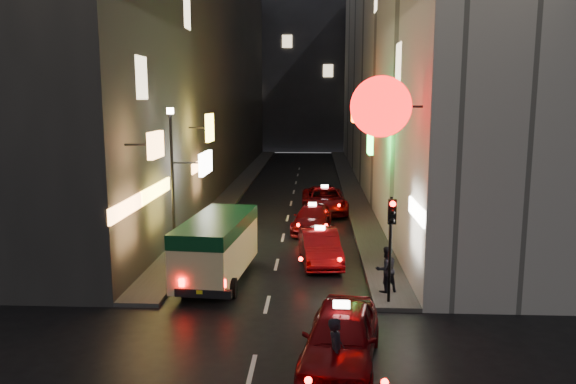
% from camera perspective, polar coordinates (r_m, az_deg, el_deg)
% --- Properties ---
extents(building_left, '(7.60, 52.03, 18.00)m').
position_cam_1_polar(building_left, '(44.23, -9.89, 12.33)').
color(building_left, '#363431').
rests_on(building_left, ground).
extents(building_right, '(8.33, 52.00, 18.00)m').
position_cam_1_polar(building_right, '(43.66, 11.57, 12.31)').
color(building_right, '#B2AEA3').
rests_on(building_right, ground).
extents(building_far, '(30.00, 10.00, 22.00)m').
position_cam_1_polar(building_far, '(75.27, 1.67, 12.79)').
color(building_far, '#35363B').
rests_on(building_far, ground).
extents(sidewalk_left, '(1.50, 52.00, 0.15)m').
position_cam_1_polar(sidewalk_left, '(44.03, -4.79, 0.80)').
color(sidewalk_left, '#42403D').
rests_on(sidewalk_left, ground).
extents(sidewalk_right, '(1.50, 52.00, 0.15)m').
position_cam_1_polar(sidewalk_right, '(43.73, 6.32, 0.71)').
color(sidewalk_right, '#42403D').
rests_on(sidewalk_right, ground).
extents(minibus, '(2.45, 5.73, 2.39)m').
position_cam_1_polar(minibus, '(20.98, -7.21, -5.01)').
color(minibus, beige).
rests_on(minibus, ground).
extents(taxi_near, '(3.14, 5.93, 1.97)m').
position_cam_1_polar(taxi_near, '(14.72, 5.41, -13.97)').
color(taxi_near, '#65060A').
rests_on(taxi_near, ground).
extents(taxi_second, '(2.67, 5.34, 1.81)m').
position_cam_1_polar(taxi_second, '(23.24, 3.25, -5.27)').
color(taxi_second, '#65060A').
rests_on(taxi_second, ground).
extents(taxi_third, '(2.45, 4.91, 1.67)m').
position_cam_1_polar(taxi_third, '(28.85, 2.49, -2.46)').
color(taxi_third, '#65060A').
rests_on(taxi_third, ground).
extents(taxi_far, '(2.63, 5.55, 1.88)m').
position_cam_1_polar(taxi_far, '(33.55, 3.74, -0.59)').
color(taxi_far, '#65060A').
rests_on(taxi_far, ground).
extents(pedestrian_crossing, '(0.45, 0.65, 1.90)m').
position_cam_1_polar(pedestrian_crossing, '(13.76, 4.90, -15.47)').
color(pedestrian_crossing, black).
rests_on(pedestrian_crossing, ground).
extents(pedestrian_sidewalk, '(0.80, 0.65, 1.82)m').
position_cam_1_polar(pedestrian_sidewalk, '(19.67, 9.94, -7.44)').
color(pedestrian_sidewalk, black).
rests_on(pedestrian_sidewalk, sidewalk_right).
extents(traffic_light, '(0.26, 0.43, 3.50)m').
position_cam_1_polar(traffic_light, '(18.23, 10.45, -3.52)').
color(traffic_light, black).
rests_on(traffic_light, sidewalk_right).
extents(lamp_post, '(0.28, 0.28, 6.22)m').
position_cam_1_polar(lamp_post, '(23.07, -11.67, 1.79)').
color(lamp_post, black).
rests_on(lamp_post, sidewalk_left).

